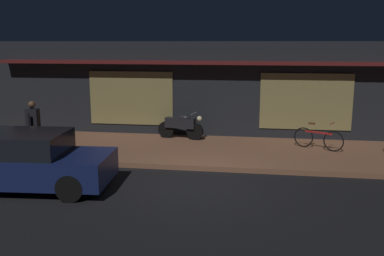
% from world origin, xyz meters
% --- Properties ---
extents(ground_plane, '(60.00, 60.00, 0.00)m').
position_xyz_m(ground_plane, '(0.00, 0.00, 0.00)').
color(ground_plane, black).
extents(sidewalk_slab, '(18.00, 4.00, 0.15)m').
position_xyz_m(sidewalk_slab, '(0.00, 3.00, 0.07)').
color(sidewalk_slab, brown).
rests_on(sidewalk_slab, ground_plane).
extents(storefront_building, '(18.00, 3.30, 3.60)m').
position_xyz_m(storefront_building, '(0.00, 6.39, 1.80)').
color(storefront_building, black).
rests_on(storefront_building, ground_plane).
extents(motorcycle, '(1.69, 0.60, 0.97)m').
position_xyz_m(motorcycle, '(-1.17, 4.34, 0.65)').
color(motorcycle, black).
rests_on(motorcycle, sidewalk_slab).
extents(bicycle_parked, '(1.48, 0.82, 0.91)m').
position_xyz_m(bicycle_parked, '(3.49, 3.51, 0.51)').
color(bicycle_parked, black).
rests_on(bicycle_parked, sidewalk_slab).
extents(person_photographer, '(0.38, 0.61, 1.67)m').
position_xyz_m(person_photographer, '(-5.27, 1.51, 1.03)').
color(person_photographer, '#28232D').
rests_on(person_photographer, sidewalk_slab).
extents(parked_car_far, '(4.21, 2.03, 1.42)m').
position_xyz_m(parked_car_far, '(-4.09, -1.08, 0.70)').
color(parked_car_far, black).
rests_on(parked_car_far, ground_plane).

